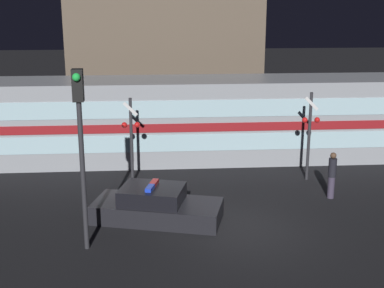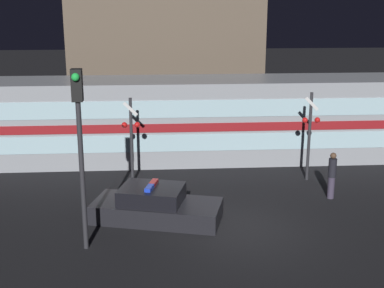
# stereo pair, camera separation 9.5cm
# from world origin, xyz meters

# --- Properties ---
(ground_plane) EXTENTS (120.00, 120.00, 0.00)m
(ground_plane) POSITION_xyz_m (0.00, 0.00, 0.00)
(ground_plane) COLOR black
(train) EXTENTS (22.73, 2.99, 3.71)m
(train) POSITION_xyz_m (0.23, 7.84, 1.85)
(train) COLOR #999EA5
(train) RESTS_ON ground_plane
(police_car) EXTENTS (4.56, 2.81, 1.28)m
(police_car) POSITION_xyz_m (-2.64, 1.02, 0.47)
(police_car) COLOR black
(police_car) RESTS_ON ground_plane
(pedestrian) EXTENTS (0.30, 0.30, 1.77)m
(pedestrian) POSITION_xyz_m (3.86, 2.55, 0.91)
(pedestrian) COLOR #3F384C
(pedestrian) RESTS_ON ground_plane
(crossing_signal_near) EXTENTS (0.73, 0.30, 3.62)m
(crossing_signal_near) POSITION_xyz_m (3.55, 4.60, 2.07)
(crossing_signal_near) COLOR #2D2D33
(crossing_signal_near) RESTS_ON ground_plane
(crossing_signal_far) EXTENTS (0.73, 0.30, 3.46)m
(crossing_signal_far) POSITION_xyz_m (-3.56, 4.76, 1.98)
(crossing_signal_far) COLOR #2D2D33
(crossing_signal_far) RESTS_ON ground_plane
(traffic_light_corner) EXTENTS (0.30, 0.46, 5.37)m
(traffic_light_corner) POSITION_xyz_m (-4.73, -0.96, 3.57)
(traffic_light_corner) COLOR #2D2D33
(traffic_light_corner) RESTS_ON ground_plane
(building_left) EXTENTS (11.09, 5.16, 8.30)m
(building_left) POSITION_xyz_m (-1.91, 16.71, 4.15)
(building_left) COLOR brown
(building_left) RESTS_ON ground_plane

